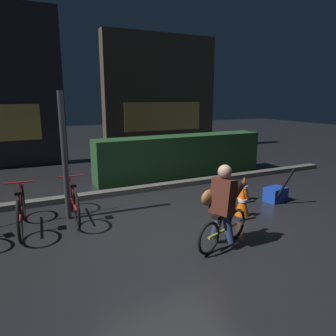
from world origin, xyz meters
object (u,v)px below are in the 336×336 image
Objects in this scene: street_post at (65,157)px; parked_bike_left_mid at (21,210)px; blue_crate at (275,194)px; traffic_cone_near at (242,203)px; cyclist at (222,206)px; closed_umbrella at (284,186)px; parked_bike_center_left at (73,201)px; traffic_cone_far at (244,189)px.

parked_bike_left_mid is (-0.77, -0.18, -0.79)m from street_post.
traffic_cone_near is at bearing -161.64° from blue_crate.
blue_crate is 2.60m from cyclist.
street_post is 5.19× the size of blue_crate.
cyclist reaches higher than closed_umbrella.
closed_umbrella reaches higher than blue_crate.
parked_bike_left_mid is 1.02× the size of parked_bike_center_left.
blue_crate is at bearing 7.87° from cyclist.
closed_umbrella is at bearing -97.29° from parked_bike_left_mid.
traffic_cone_near is 1.26× the size of blue_crate.
parked_bike_left_mid is at bearing -166.64° from street_post.
parked_bike_left_mid is 3.85m from traffic_cone_near.
blue_crate is (4.04, -0.83, -0.19)m from parked_bike_center_left.
parked_bike_center_left is at bearing -78.40° from parked_bike_left_mid.
parked_bike_left_mid is 4.94m from blue_crate.
parked_bike_left_mid is 1.95× the size of closed_umbrella.
street_post is at bearing 167.66° from blue_crate.
cyclist is (-1.04, -0.80, 0.36)m from traffic_cone_near.
traffic_cone_far is at bearing 22.37° from cyclist.
cyclist reaches higher than traffic_cone_far.
street_post reaches higher than parked_bike_left_mid.
cyclist is at bearing -48.46° from street_post.
cyclist is at bearing -113.54° from closed_umbrella.
blue_crate is at bearing 18.36° from traffic_cone_near.
parked_bike_left_mid is at bearing 163.14° from traffic_cone_near.
parked_bike_left_mid is 4.33m from traffic_cone_far.
blue_crate is (0.58, -0.34, -0.11)m from traffic_cone_far.
traffic_cone_far is 0.63× the size of closed_umbrella.
street_post reaches higher than traffic_cone_near.
traffic_cone_far is 1.21× the size of blue_crate.
street_post is 2.68× the size of closed_umbrella.
cyclist reaches higher than parked_bike_left_mid.
parked_bike_left_mid is 3.77× the size of blue_crate.
parked_bike_center_left is 1.31× the size of cyclist.
traffic_cone_far is at bearing 149.80° from blue_crate.
street_post is at bearing 155.92° from traffic_cone_near.
cyclist is (2.64, -1.92, 0.28)m from parked_bike_left_mid.
street_post reaches higher than cyclist.
traffic_cone_near is at bearing -102.88° from parked_bike_left_mid.
cyclist is at bearing -136.15° from parked_bike_center_left.
traffic_cone_near is at bearing -24.08° from street_post.
closed_umbrella is (4.00, -1.08, 0.06)m from parked_bike_center_left.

